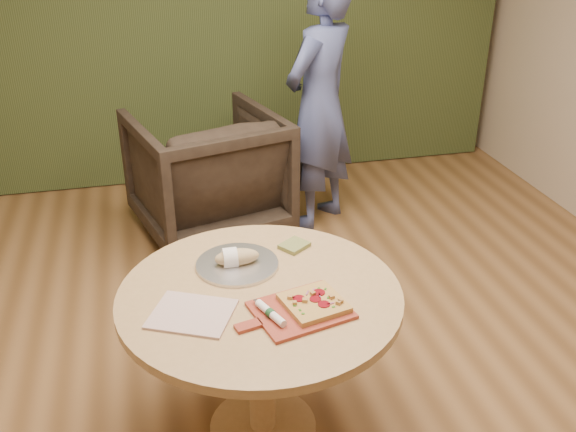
% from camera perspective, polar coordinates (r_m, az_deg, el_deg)
% --- Properties ---
extents(room_shell, '(5.04, 6.04, 2.84)m').
position_cam_1_polar(room_shell, '(2.46, 1.79, 8.11)').
color(room_shell, brown).
rests_on(room_shell, ground).
extents(curtain, '(4.80, 0.14, 2.78)m').
position_cam_1_polar(curtain, '(5.25, -6.88, 18.05)').
color(curtain, '#2B3819').
rests_on(curtain, ground).
extents(pedestal_table, '(1.16, 1.16, 0.75)m').
position_cam_1_polar(pedestal_table, '(2.69, -2.46, -9.20)').
color(pedestal_table, tan).
rests_on(pedestal_table, ground).
extents(pizza_paddle, '(0.47, 0.35, 0.01)m').
position_cam_1_polar(pizza_paddle, '(2.48, 0.93, -8.44)').
color(pizza_paddle, '#983826').
rests_on(pizza_paddle, pedestal_table).
extents(flatbread_pizza, '(0.27, 0.27, 0.04)m').
position_cam_1_polar(flatbread_pizza, '(2.50, 2.32, -7.70)').
color(flatbread_pizza, tan).
rests_on(flatbread_pizza, pizza_paddle).
extents(cutlery_roll, '(0.10, 0.19, 0.03)m').
position_cam_1_polar(cutlery_roll, '(2.43, -1.57, -8.62)').
color(cutlery_roll, white).
rests_on(cutlery_roll, pizza_paddle).
extents(newspaper, '(0.38, 0.36, 0.01)m').
position_cam_1_polar(newspaper, '(2.50, -8.54, -8.61)').
color(newspaper, white).
rests_on(newspaper, pedestal_table).
extents(serving_tray, '(0.36, 0.36, 0.02)m').
position_cam_1_polar(serving_tray, '(2.78, -4.53, -4.30)').
color(serving_tray, silver).
rests_on(serving_tray, pedestal_table).
extents(bread_roll, '(0.19, 0.09, 0.09)m').
position_cam_1_polar(bread_roll, '(2.76, -4.74, -3.68)').
color(bread_roll, tan).
rests_on(bread_roll, serving_tray).
extents(green_packet, '(0.16, 0.15, 0.02)m').
position_cam_1_polar(green_packet, '(2.91, 0.56, -2.65)').
color(green_packet, '#545D2A').
rests_on(green_packet, pedestal_table).
extents(armchair, '(1.14, 1.10, 0.97)m').
position_cam_1_polar(armchair, '(4.48, -7.21, 4.29)').
color(armchair, black).
rests_on(armchair, ground).
extents(person_standing, '(0.77, 0.75, 1.77)m').
position_cam_1_polar(person_standing, '(4.47, 2.82, 9.87)').
color(person_standing, '#455186').
rests_on(person_standing, ground).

